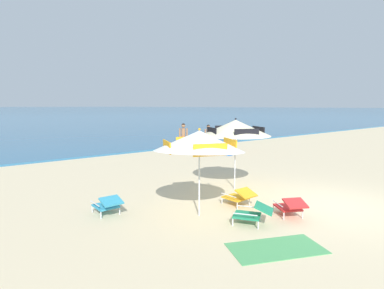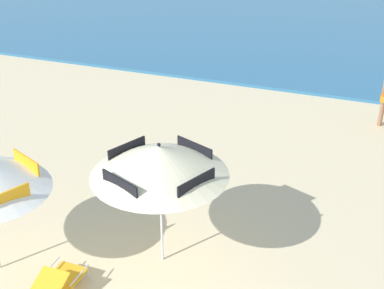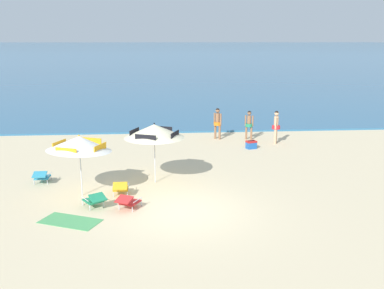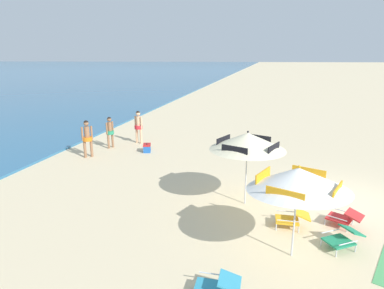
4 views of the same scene
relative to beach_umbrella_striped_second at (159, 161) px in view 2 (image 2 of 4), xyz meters
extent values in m
cube|color=orange|center=(-2.26, -0.49, -0.25)|extent=(0.74, 0.34, 0.28)
cube|color=orange|center=(-1.83, -1.54, -0.25)|extent=(0.34, 0.74, 0.28)
cylinder|color=silver|center=(0.00, 0.00, -0.88)|extent=(0.04, 0.04, 2.27)
cone|color=beige|center=(0.00, 0.00, 0.00)|extent=(3.22, 3.22, 0.52)
cube|color=black|center=(0.31, 0.76, -0.11)|extent=(0.76, 0.34, 0.28)
cube|color=black|center=(-0.76, 0.31, -0.11)|extent=(0.34, 0.76, 0.28)
cube|color=black|center=(-0.31, -0.76, -0.11)|extent=(0.76, 0.34, 0.28)
cube|color=black|center=(0.76, -0.31, -0.11)|extent=(0.34, 0.76, 0.28)
sphere|color=black|center=(0.00, 0.00, 0.29)|extent=(0.06, 0.06, 0.06)
cylinder|color=silver|center=(-4.08, 0.65, -1.93)|extent=(0.03, 0.03, 0.18)
cube|color=gold|center=(-1.22, -1.20, -1.82)|extent=(0.53, 0.61, 0.04)
cube|color=gold|center=(-1.21, -1.57, -1.60)|extent=(0.50, 0.41, 0.19)
cylinder|color=silver|center=(-1.47, -0.91, -1.93)|extent=(0.03, 0.03, 0.18)
cylinder|color=silver|center=(-0.98, -0.91, -1.93)|extent=(0.03, 0.03, 0.18)
cylinder|color=silver|center=(-1.46, -1.48, -1.93)|extent=(0.03, 0.03, 0.18)
cylinder|color=silver|center=(-1.50, -1.20, -1.70)|extent=(0.03, 0.54, 0.02)
cylinder|color=silver|center=(-0.94, -1.19, -1.70)|extent=(0.03, 0.54, 0.02)
cylinder|color=#8C6042|center=(3.31, 7.44, -1.60)|extent=(0.12, 0.12, 0.84)
cylinder|color=#8C6042|center=(3.26, 7.49, -0.90)|extent=(0.09, 0.09, 0.63)
camera|label=1|loc=(-7.35, -6.94, 0.71)|focal=28.96mm
camera|label=2|loc=(3.08, -6.45, 3.91)|focal=47.25mm
camera|label=3|loc=(0.12, -16.18, 3.34)|focal=41.17mm
camera|label=4|loc=(-9.49, -0.45, 2.39)|focal=30.38mm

